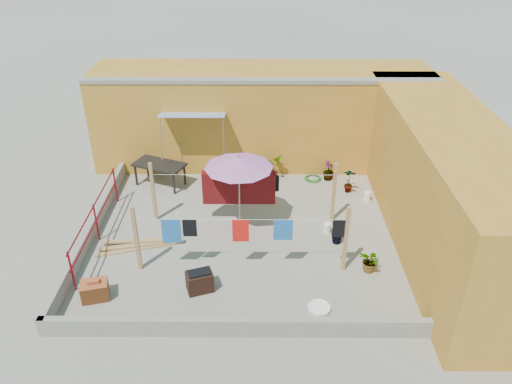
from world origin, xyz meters
TOP-DOWN VIEW (x-y plane):
  - ground at (0.00, 0.00)m, footprint 80.00×80.00m
  - wall_back at (0.50, 4.69)m, footprint 11.00×3.27m
  - wall_right at (5.20, 0.00)m, footprint 2.40×9.00m
  - parapet_front at (0.00, -3.58)m, footprint 8.30×0.16m
  - parapet_left at (-4.08, 0.00)m, footprint 0.16×7.30m
  - red_railing at (-3.85, -0.20)m, footprint 0.05×4.20m
  - clothesline_rig at (-0.10, 0.57)m, footprint 5.09×2.35m
  - patio_umbrella at (-0.10, 0.49)m, footprint 2.15×2.15m
  - outdoor_table at (-2.70, 2.82)m, footprint 1.79×1.36m
  - brick_stack at (-3.30, -2.47)m, footprint 0.69×0.57m
  - lumber_pile at (-2.68, -0.52)m, footprint 2.22×0.76m
  - brazier at (-0.94, -2.19)m, footprint 0.70×0.57m
  - white_basin at (1.77, -2.82)m, footprint 0.52×0.52m
  - water_jug_a at (3.70, 1.87)m, footprint 0.22×0.22m
  - water_jug_b at (2.29, 0.20)m, footprint 0.20×0.20m
  - green_hose at (2.19, 3.20)m, footprint 0.55×0.55m
  - plant_back_a at (0.74, 3.20)m, footprint 1.03×1.02m
  - plant_back_b at (2.68, 3.20)m, footprint 0.47×0.47m
  - plant_right_a at (3.22, 2.39)m, footprint 0.49×0.39m
  - plant_right_b at (2.48, -0.34)m, footprint 0.39×0.45m
  - plant_right_c at (3.14, -1.48)m, footprint 0.69×0.70m

SIDE VIEW (x-z plane):
  - ground at x=0.00m, z-range 0.00..0.00m
  - green_hose at x=2.19m, z-range 0.00..0.08m
  - white_basin at x=1.77m, z-range 0.00..0.09m
  - lumber_pile at x=-2.68m, z-range 0.00..0.14m
  - water_jug_b at x=2.29m, z-range -0.02..0.30m
  - water_jug_a at x=3.70m, z-range -0.02..0.32m
  - parapet_front at x=0.00m, z-range 0.00..0.44m
  - parapet_left at x=-4.08m, z-range 0.00..0.44m
  - brick_stack at x=-3.30m, z-range -0.04..0.49m
  - brazier at x=-0.94m, z-range -0.01..0.53m
  - plant_right_c at x=3.14m, z-range 0.00..0.59m
  - plant_back_b at x=2.68m, z-range 0.00..0.64m
  - plant_right_b at x=2.48m, z-range 0.00..0.73m
  - plant_right_a at x=3.22m, z-range 0.00..0.82m
  - plant_back_a at x=0.74m, z-range 0.00..0.87m
  - outdoor_table at x=-2.70m, z-range 0.30..1.05m
  - red_railing at x=-3.85m, z-range 0.17..1.27m
  - clothesline_rig at x=-0.10m, z-range 0.13..1.93m
  - wall_right at x=5.20m, z-range 0.00..3.20m
  - wall_back at x=0.50m, z-range 0.00..3.21m
  - patio_umbrella at x=-0.10m, z-range 0.87..3.07m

